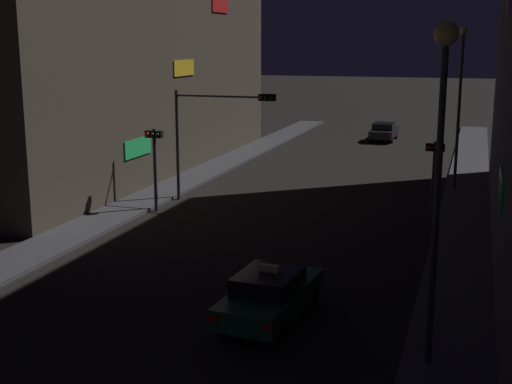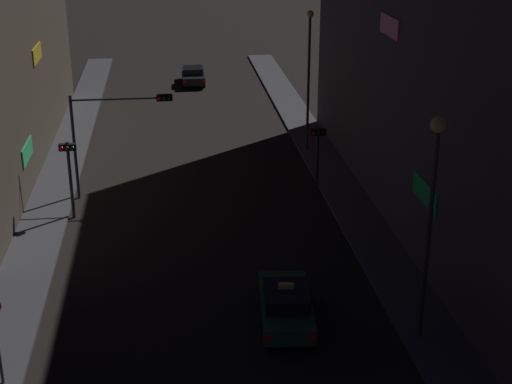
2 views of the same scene
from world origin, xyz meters
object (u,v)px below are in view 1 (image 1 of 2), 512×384
traffic_light_right_kerb (434,164)px  traffic_light_left_kerb (154,153)px  street_lamp_far_block (460,94)px  far_car (384,131)px  street_lamp_near_block (441,131)px  taxi (270,294)px  traffic_light_overhead (214,122)px

traffic_light_right_kerb → traffic_light_left_kerb: bearing=-170.9°
street_lamp_far_block → far_car: bearing=108.4°
traffic_light_right_kerb → street_lamp_far_block: (0.70, 6.64, 2.59)m
traffic_light_left_kerb → street_lamp_near_block: (13.20, -12.38, 2.99)m
taxi → street_lamp_far_block: street_lamp_far_block is taller
traffic_light_right_kerb → street_lamp_near_block: size_ratio=0.44×
street_lamp_far_block → traffic_light_overhead: bearing=-151.3°
street_lamp_near_block → street_lamp_far_block: (-0.19, 20.98, -0.62)m
far_car → traffic_light_right_kerb: (5.40, -24.96, 1.80)m
far_car → traffic_light_right_kerb: size_ratio=1.27×
taxi → traffic_light_overhead: (-6.76, 13.22, 3.22)m
far_car → street_lamp_near_block: street_lamp_near_block is taller
traffic_light_left_kerb → traffic_light_right_kerb: 12.47m
taxi → street_lamp_near_block: bearing=-20.8°
traffic_light_right_kerb → street_lamp_far_block: bearing=84.0°
traffic_light_overhead → traffic_light_left_kerb: (-1.95, -2.56, -1.21)m
traffic_light_right_kerb → street_lamp_near_block: bearing=-86.5°
taxi → traffic_light_right_kerb: size_ratio=1.30×
far_car → traffic_light_left_kerb: bearing=-104.4°
far_car → taxi: bearing=-87.3°
taxi → traffic_light_left_kerb: 13.92m
traffic_light_overhead → traffic_light_left_kerb: traffic_light_overhead is taller
traffic_light_overhead → far_car: bearing=78.5°
taxi → far_car: 37.63m
traffic_light_overhead → street_lamp_near_block: size_ratio=0.68×
far_car → traffic_light_overhead: 25.07m
taxi → traffic_light_right_kerb: (3.61, 12.63, 1.80)m
far_car → street_lamp_far_block: size_ratio=0.54×
traffic_light_left_kerb → street_lamp_near_block: 18.34m
far_car → street_lamp_near_block: (6.29, -39.30, 5.01)m
traffic_light_overhead → traffic_light_right_kerb: traffic_light_overhead is taller
taxi → traffic_light_overhead: 15.20m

